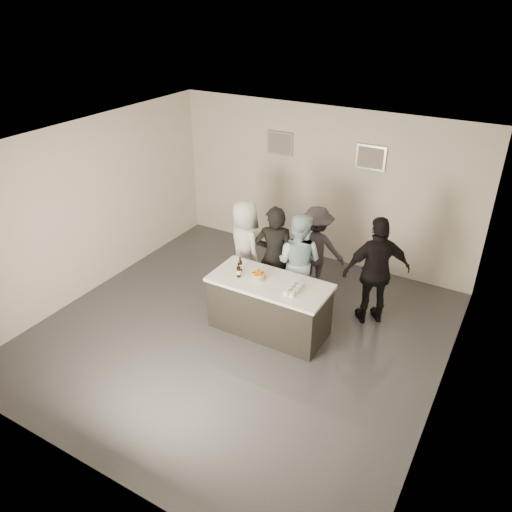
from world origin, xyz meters
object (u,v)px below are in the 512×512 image
at_px(cake, 258,277).
at_px(beer_bottle_b, 239,269).
at_px(bar_counter, 269,306).
at_px(beer_bottle_a, 240,263).
at_px(person_guest_right, 377,271).
at_px(person_main_blue, 298,262).
at_px(person_main_black, 274,257).
at_px(person_guest_back, 316,249).
at_px(person_guest_left, 245,247).

xyz_separation_m(cake, beer_bottle_b, (-0.29, -0.10, 0.09)).
xyz_separation_m(bar_counter, cake, (-0.19, -0.01, 0.49)).
bearing_deg(beer_bottle_a, person_guest_right, 28.78).
relative_size(beer_bottle_a, person_guest_right, 0.14).
bearing_deg(person_main_blue, person_guest_right, -173.42).
distance_m(cake, person_main_blue, 0.91).
xyz_separation_m(beer_bottle_b, person_main_black, (0.18, 0.83, -0.13)).
height_order(cake, person_guest_right, person_guest_right).
height_order(person_main_blue, person_guest_back, person_main_blue).
bearing_deg(bar_counter, person_guest_right, 39.52).
relative_size(cake, person_guest_back, 0.13).
distance_m(bar_counter, person_guest_back, 1.59).
relative_size(beer_bottle_a, person_guest_left, 0.15).
bearing_deg(beer_bottle_b, person_guest_right, 33.75).
distance_m(beer_bottle_a, person_guest_right, 2.14).
xyz_separation_m(beer_bottle_a, person_main_black, (0.26, 0.66, -0.13)).
height_order(cake, beer_bottle_a, beer_bottle_a).
distance_m(beer_bottle_a, person_guest_back, 1.64).
bearing_deg(person_guest_back, person_main_black, 46.79).
xyz_separation_m(person_main_blue, person_guest_right, (1.25, 0.23, 0.06)).
xyz_separation_m(beer_bottle_a, beer_bottle_b, (0.08, -0.17, 0.00)).
distance_m(cake, person_guest_back, 1.59).
distance_m(bar_counter, cake, 0.52).
xyz_separation_m(beer_bottle_b, person_guest_left, (-0.49, 0.99, -0.18)).
bearing_deg(beer_bottle_b, beer_bottle_a, 114.79).
relative_size(person_main_black, person_main_blue, 1.06).
xyz_separation_m(person_guest_right, person_guest_back, (-1.24, 0.46, -0.13)).
height_order(person_main_blue, person_guest_left, person_main_blue).
distance_m(person_main_black, person_guest_right, 1.66).
relative_size(cake, beer_bottle_a, 0.81).
height_order(cake, beer_bottle_b, beer_bottle_b).
bearing_deg(person_guest_right, bar_counter, 3.37).
bearing_deg(person_guest_right, person_main_black, -23.24).
height_order(beer_bottle_a, person_main_black, person_main_black).
relative_size(bar_counter, person_guest_back, 1.19).
relative_size(person_main_black, person_guest_right, 0.99).
distance_m(person_guest_left, person_guest_right, 2.29).
bearing_deg(person_main_black, bar_counter, 88.59).
bearing_deg(cake, person_guest_right, 36.17).
xyz_separation_m(cake, person_main_black, (-0.11, 0.73, -0.03)).
xyz_separation_m(cake, beer_bottle_a, (-0.37, 0.07, 0.09)).
bearing_deg(person_guest_back, bar_counter, 68.23).
bearing_deg(cake, beer_bottle_b, -161.08).
height_order(beer_bottle_b, person_guest_right, person_guest_right).
xyz_separation_m(person_main_black, person_guest_left, (-0.67, 0.16, -0.05)).
bearing_deg(beer_bottle_a, beer_bottle_b, -65.21).
bearing_deg(person_main_black, cake, 74.60).
height_order(bar_counter, person_guest_left, person_guest_left).
height_order(person_main_black, person_guest_left, person_main_black).
bearing_deg(beer_bottle_b, person_guest_back, 71.51).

